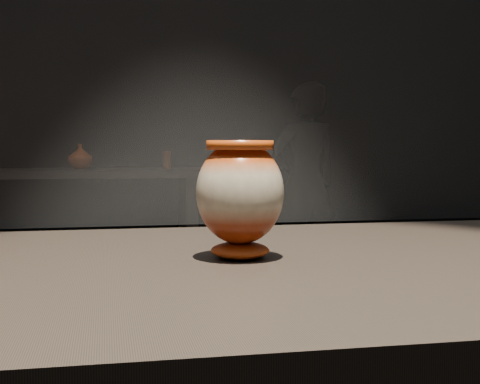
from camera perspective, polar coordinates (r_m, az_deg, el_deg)
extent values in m
cube|color=black|center=(5.91, -10.79, 9.19)|extent=(8.00, 3.20, 0.04)
cube|color=black|center=(0.91, -6.75, -7.73)|extent=(2.00, 0.80, 0.05)
ellipsoid|color=maroon|center=(0.95, 0.00, -5.00)|extent=(0.09, 0.09, 0.02)
ellipsoid|color=beige|center=(0.94, 0.00, -0.06)|extent=(0.14, 0.14, 0.15)
cylinder|color=#C64812|center=(0.94, 0.00, 4.02)|extent=(0.11, 0.11, 0.01)
cube|color=black|center=(4.59, -15.10, 1.57)|extent=(2.00, 0.60, 0.05)
cube|color=black|center=(4.65, -4.46, -3.84)|extent=(0.08, 0.50, 0.85)
imported|color=maroon|center=(4.62, -13.48, 2.96)|extent=(0.21, 0.21, 0.17)
cylinder|color=#893914|center=(4.61, -6.26, 2.75)|extent=(0.06, 0.06, 0.12)
imported|color=black|center=(5.21, 5.55, 0.83)|extent=(0.62, 0.46, 1.54)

